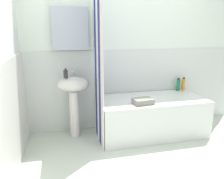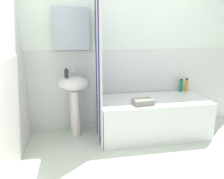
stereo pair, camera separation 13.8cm
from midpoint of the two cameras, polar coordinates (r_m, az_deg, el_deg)
The scene contains 11 objects.
ground_plane at distance 2.64m, azimuth 13.82°, elevation -20.06°, with size 4.80×5.60×0.04m, color silver.
wall_back_tiled at distance 3.35m, azimuth 5.46°, elevation 9.22°, with size 3.60×0.18×2.40m.
wall_left_tiled at distance 2.40m, azimuth -25.07°, elevation 4.97°, with size 0.07×1.81×2.40m.
sink at distance 3.10m, azimuth -8.44°, elevation -0.89°, with size 0.44×0.34×0.87m.
faucet at distance 3.11m, azimuth -8.71°, elevation 4.72°, with size 0.03×0.12×0.12m.
soap_dispenser at distance 2.99m, azimuth -10.42°, elevation 4.13°, with size 0.06×0.06×0.13m.
bathtub at distance 3.27m, azimuth 11.53°, elevation -6.92°, with size 1.52×0.72×0.54m, color silver.
shower_curtain at distance 2.88m, azimuth -2.26°, elevation 5.47°, with size 0.01×0.72×2.00m.
body_wash_bottle at distance 3.70m, azimuth 19.70°, elevation 1.06°, with size 0.05×0.05×0.21m.
shampoo_bottle at distance 3.66m, azimuth 18.45°, elevation 0.96°, with size 0.05×0.05×0.20m.
towel_folded at distance 2.93m, azimuth 9.40°, elevation -3.14°, with size 0.25×0.18×0.07m, color gray.
Camera 2 is at (-0.89, -1.96, 1.48)m, focal length 35.36 mm.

